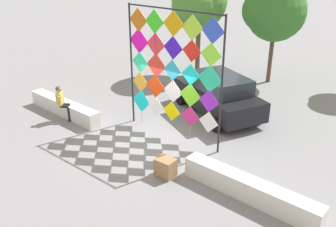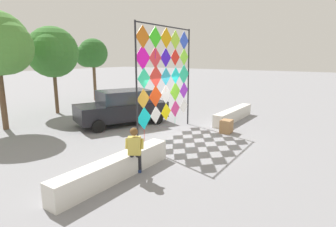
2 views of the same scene
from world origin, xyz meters
name	(u,v)px [view 1 (image 1 of 2)]	position (x,y,z in m)	size (l,w,h in m)	color
ground	(149,142)	(0.00, 0.00, 0.00)	(120.00, 120.00, 0.00)	gray
plaza_ledge_left	(64,108)	(-4.40, -0.58, 0.31)	(4.15, 0.52, 0.63)	silver
plaza_ledge_right	(249,189)	(4.40, -0.58, 0.31)	(4.15, 0.52, 0.63)	silver
kite_display_rack	(172,67)	(0.24, 0.97, 2.68)	(4.12, 0.20, 4.69)	#232328
seated_vendor	(62,101)	(-3.95, -0.91, 0.87)	(0.71, 0.66, 1.48)	black
parked_car	(218,94)	(0.40, 3.79, 0.88)	(4.86, 3.56, 1.73)	black
cardboard_box_large	(166,167)	(1.88, -1.24, 0.29)	(0.58, 0.47, 0.59)	#9E754C
tree_far_right	(199,3)	(-3.50, 7.53, 3.91)	(2.92, 3.19, 5.45)	brown
tree_broadleaf	(273,11)	(0.00, 8.90, 3.66)	(2.97, 2.98, 5.14)	brown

